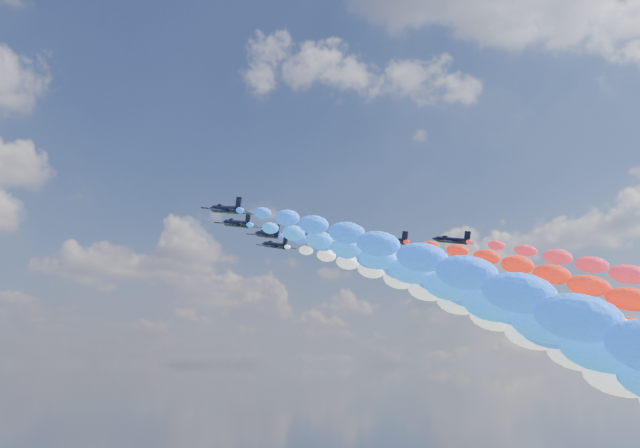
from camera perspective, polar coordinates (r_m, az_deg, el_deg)
jet_0 at (r=144.93m, az=-6.93°, el=1.07°), size 10.02×13.53×5.28m
trail_0 at (r=96.28m, az=9.02°, el=-4.57°), size 6.55×109.10×42.51m
jet_1 at (r=159.12m, az=-6.13°, el=0.03°), size 9.67×13.27×5.28m
trail_1 at (r=110.73m, az=8.10°, el=-5.33°), size 6.55×109.10×42.51m
jet_2 at (r=171.91m, az=-3.87°, el=-0.78°), size 10.54×13.89×5.28m
trail_2 at (r=124.87m, az=9.70°, el=-5.85°), size 6.55×109.10×42.51m
jet_3 at (r=174.04m, az=-1.05°, el=-0.92°), size 10.54×13.89×5.28m
trail_3 at (r=129.01m, az=13.22°, el=-5.86°), size 6.55×109.10×42.51m
jet_4 at (r=187.16m, az=-3.31°, el=-1.57°), size 9.79×13.36×5.28m
trail_4 at (r=140.29m, az=8.98°, el=-6.35°), size 6.55×109.10×42.51m
jet_5 at (r=184.20m, az=1.06°, el=-1.45°), size 9.85×13.40×5.28m
trail_5 at (r=140.55m, az=14.90°, el=-6.14°), size 6.55×109.10×42.51m
jet_6 at (r=180.33m, az=5.25°, el=-1.21°), size 10.42×13.80×5.28m
trail_6 at (r=140.11m, az=20.60°, el=-5.81°), size 6.55×109.10×42.51m
jet_7 at (r=182.07m, az=9.72°, el=-1.19°), size 10.31×13.73×5.28m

